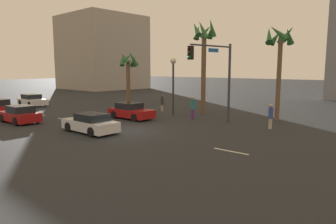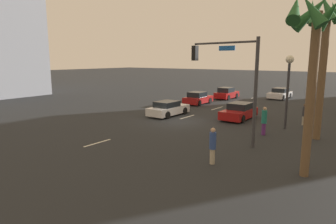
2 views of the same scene
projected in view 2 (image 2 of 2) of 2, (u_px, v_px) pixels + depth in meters
The scene contains 18 objects.
ground_plane at pixel (176, 120), 24.56m from camera, with size 220.00×220.00×0.00m, color #232628.
lane_stripe_0 at pixel (254, 98), 38.85m from camera, with size 1.96×0.14×0.01m, color silver.
lane_stripe_1 at pixel (235, 103), 34.00m from camera, with size 2.09×0.14×0.01m, color silver.
lane_stripe_2 at pixel (217, 108), 30.49m from camera, with size 2.39×0.14×0.01m, color silver.
lane_stripe_3 at pixel (187, 117), 25.96m from camera, with size 2.26×0.14×0.01m, color silver.
lane_stripe_4 at pixel (98, 143), 17.93m from camera, with size 2.04×0.14×0.01m, color silver.
car_0 at pixel (239, 112), 24.99m from camera, with size 4.16×1.96×1.37m.
car_1 at pixel (198, 98), 33.36m from camera, with size 3.94×1.93×1.38m.
car_2 at pixel (280, 94), 38.01m from camera, with size 4.35×2.16×1.34m.
car_3 at pixel (227, 94), 37.78m from camera, with size 3.94×1.87×1.45m.
car_4 at pixel (168, 109), 26.57m from camera, with size 4.31×1.95×1.32m.
traffic_signal at pixel (232, 73), 17.36m from camera, with size 0.92×4.73×6.22m.
streetlamp at pixel (289, 77), 20.96m from camera, with size 0.56×0.56×5.28m.
pedestrian_0 at pixel (304, 114), 22.67m from camera, with size 0.44×0.44×1.66m.
pedestrian_1 at pixel (213, 145), 14.22m from camera, with size 0.42×0.42×1.80m.
pedestrian_2 at pixel (264, 120), 19.66m from camera, with size 0.42×0.42×1.91m.
palm_tree_1 at pixel (315, 35), 11.96m from camera, with size 2.46×2.51×7.84m.
palm_tree_2 at pixel (324, 36), 17.74m from camera, with size 2.33×2.50×8.81m.
Camera 2 is at (19.79, 13.68, 5.03)m, focal length 31.62 mm.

